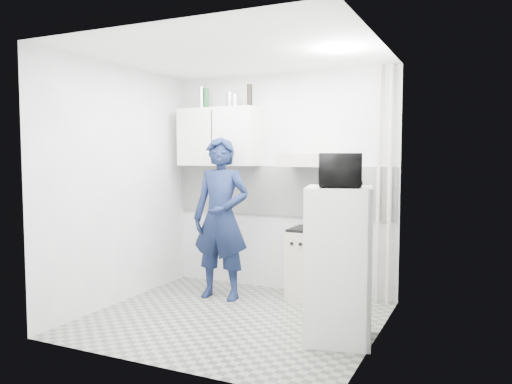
% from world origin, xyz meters
% --- Properties ---
extents(floor, '(2.80, 2.80, 0.00)m').
position_xyz_m(floor, '(0.00, 0.00, 0.00)').
color(floor, gray).
rests_on(floor, ground).
extents(ceiling, '(2.80, 2.80, 0.00)m').
position_xyz_m(ceiling, '(0.00, 0.00, 2.60)').
color(ceiling, white).
rests_on(ceiling, wall_back).
extents(wall_back, '(2.80, 0.00, 2.80)m').
position_xyz_m(wall_back, '(0.00, 1.25, 1.30)').
color(wall_back, white).
rests_on(wall_back, floor).
extents(wall_left, '(0.00, 2.60, 2.60)m').
position_xyz_m(wall_left, '(-1.40, 0.00, 1.30)').
color(wall_left, white).
rests_on(wall_left, floor).
extents(wall_right, '(0.00, 2.60, 2.60)m').
position_xyz_m(wall_right, '(1.40, 0.00, 1.30)').
color(wall_right, white).
rests_on(wall_right, floor).
extents(person, '(0.70, 0.49, 1.83)m').
position_xyz_m(person, '(-0.46, 0.60, 0.91)').
color(person, '#111A38').
rests_on(person, floor).
extents(stove, '(0.49, 0.49, 0.78)m').
position_xyz_m(stove, '(0.49, 1.00, 0.39)').
color(stove, '#BBB29F').
rests_on(stove, floor).
extents(fridge, '(0.67, 0.67, 1.35)m').
position_xyz_m(fridge, '(1.10, -0.11, 0.68)').
color(fridge, white).
rests_on(fridge, floor).
extents(stove_top, '(0.47, 0.47, 0.03)m').
position_xyz_m(stove_top, '(0.49, 1.00, 0.79)').
color(stove_top, black).
rests_on(stove_top, stove).
extents(saucepan, '(0.16, 0.16, 0.09)m').
position_xyz_m(saucepan, '(0.50, 1.04, 0.85)').
color(saucepan, silver).
rests_on(saucepan, stove_top).
extents(microwave, '(0.61, 0.51, 0.29)m').
position_xyz_m(microwave, '(1.10, -0.11, 1.50)').
color(microwave, black).
rests_on(microwave, fridge).
extents(bottle_b, '(0.07, 0.07, 0.27)m').
position_xyz_m(bottle_b, '(-1.00, 1.07, 2.34)').
color(bottle_b, silver).
rests_on(bottle_b, upper_cabinet).
extents(bottle_c, '(0.06, 0.06, 0.25)m').
position_xyz_m(bottle_c, '(-0.93, 1.07, 2.33)').
color(bottle_c, '#144C1E').
rests_on(bottle_c, upper_cabinet).
extents(canister_a, '(0.08, 0.08, 0.19)m').
position_xyz_m(canister_a, '(-0.60, 1.07, 2.29)').
color(canister_a, silver).
rests_on(canister_a, upper_cabinet).
extents(canister_b, '(0.08, 0.08, 0.16)m').
position_xyz_m(canister_b, '(-0.53, 1.07, 2.28)').
color(canister_b, silver).
rests_on(canister_b, upper_cabinet).
extents(bottle_e, '(0.07, 0.07, 0.26)m').
position_xyz_m(bottle_e, '(-0.33, 1.07, 2.33)').
color(bottle_e, black).
rests_on(bottle_e, upper_cabinet).
extents(upper_cabinet, '(1.00, 0.35, 0.70)m').
position_xyz_m(upper_cabinet, '(-0.75, 1.07, 1.85)').
color(upper_cabinet, white).
rests_on(upper_cabinet, wall_back).
extents(range_hood, '(0.60, 0.50, 0.14)m').
position_xyz_m(range_hood, '(0.45, 1.00, 1.57)').
color(range_hood, '#BBB29F').
rests_on(range_hood, wall_back).
extents(backsplash, '(2.74, 0.03, 0.60)m').
position_xyz_m(backsplash, '(0.00, 1.24, 1.20)').
color(backsplash, white).
rests_on(backsplash, wall_back).
extents(pipe_a, '(0.05, 0.05, 2.60)m').
position_xyz_m(pipe_a, '(1.30, 1.17, 1.30)').
color(pipe_a, '#BBB29F').
rests_on(pipe_a, floor).
extents(pipe_b, '(0.04, 0.04, 2.60)m').
position_xyz_m(pipe_b, '(1.18, 1.17, 1.30)').
color(pipe_b, '#BBB29F').
rests_on(pipe_b, floor).
extents(ceiling_spot_fixture, '(0.10, 0.10, 0.02)m').
position_xyz_m(ceiling_spot_fixture, '(1.00, 0.20, 2.57)').
color(ceiling_spot_fixture, white).
rests_on(ceiling_spot_fixture, ceiling).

